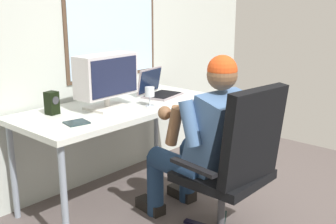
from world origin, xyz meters
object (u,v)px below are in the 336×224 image
Objects in this scene: office_chair at (237,159)px; person_seated at (204,140)px; desk_speaker at (52,103)px; desk at (119,113)px; laptop at (157,88)px; cd_case at (77,123)px; crt_monitor at (106,77)px; wine_glass at (150,93)px.

person_seated is (0.03, 0.28, 0.05)m from office_chair.
office_chair is 6.45× the size of desk_speaker.
desk_speaker is (-0.56, 0.90, 0.21)m from person_seated.
office_chair reaches higher than desk.
laptop is 2.20× the size of cd_case.
laptop is 2.26× the size of desk_speaker.
cd_case is at bearing 122.73° from office_chair.
crt_monitor is (-0.12, -0.01, 0.29)m from desk.
cd_case reaches higher than desk.
person_seated is 7.30× the size of cd_case.
crt_monitor is 2.97× the size of desk_speaker.
person_seated is 0.86m from laptop.
crt_monitor reaches higher than desk_speaker.
office_chair is at bearing -80.32° from crt_monitor.
desk is 0.28m from wine_glass.
person_seated reaches higher than desk_speaker.
crt_monitor is 2.90× the size of cd_case.
wine_glass is 0.71m from desk_speaker.
laptop is at bearing 2.20° from crt_monitor.
cd_case is at bearing 176.95° from wine_glass.
laptop is at bearing -8.76° from desk_speaker.
crt_monitor reaches higher than desk.
desk is at bearing 3.74° from crt_monitor.
office_chair is at bearing -57.27° from cd_case.
desk is 1.54× the size of office_chair.
crt_monitor reaches higher than wine_glass.
person_seated is 2.52× the size of crt_monitor.
laptop is at bearing 69.94° from office_chair.
office_chair is 2.86× the size of laptop.
wine_glass is (-0.29, -0.20, 0.04)m from laptop.
wine_glass is at bearing -34.99° from crt_monitor.
desk is at bearing -178.21° from laptop.
office_chair is (0.06, -1.02, -0.12)m from desk.
laptop reaches higher than desk_speaker.
person_seated is 7.48× the size of desk_speaker.
office_chair is 1.11m from crt_monitor.
desk_speaker is (-0.91, 0.14, 0.02)m from laptop.
office_chair is 0.88m from wine_glass.
crt_monitor is at bearing 99.68° from office_chair.
cd_case is (-0.59, 0.59, 0.13)m from person_seated.
desk_speaker reaches higher than cd_case.
office_chair is at bearing -95.89° from wine_glass.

